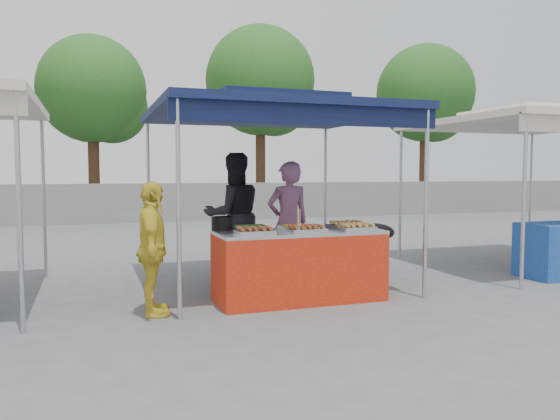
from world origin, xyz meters
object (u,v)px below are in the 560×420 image
object	(u,v)px
vendor_table	(299,265)
vendor_woman	(288,223)
customer_person	(152,249)
wok_burner	(374,250)
helper_man	(234,215)
cooking_pot	(223,223)

from	to	relation	value
vendor_table	vendor_woman	size ratio (longest dim) A/B	1.18
customer_person	vendor_woman	bearing A→B (deg)	-54.09
wok_burner	helper_man	distance (m)	2.12
helper_man	vendor_woman	bearing A→B (deg)	128.32
cooking_pot	helper_man	distance (m)	1.40
vendor_table	cooking_pot	bearing A→B (deg)	156.95
vendor_table	customer_person	bearing A→B (deg)	-175.43
wok_burner	customer_person	size ratio (longest dim) A/B	0.60
wok_burner	customer_person	distance (m)	2.97
vendor_table	cooking_pot	distance (m)	1.06
vendor_table	wok_burner	distance (m)	1.22
helper_man	customer_person	bearing A→B (deg)	49.66
vendor_woman	helper_man	xyz separation A→B (m)	(-0.60, 0.67, 0.07)
vendor_woman	customer_person	distance (m)	2.28
cooking_pot	helper_man	world-z (taller)	helper_man
vendor_woman	vendor_table	bearing A→B (deg)	72.58
wok_burner	vendor_woman	size ratio (longest dim) A/B	0.52
vendor_table	customer_person	world-z (taller)	customer_person
vendor_table	helper_man	bearing A→B (deg)	102.58
vendor_table	helper_man	xyz separation A→B (m)	(-0.37, 1.68, 0.49)
customer_person	helper_man	bearing A→B (deg)	-31.23
cooking_pot	wok_burner	bearing A→B (deg)	-1.96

